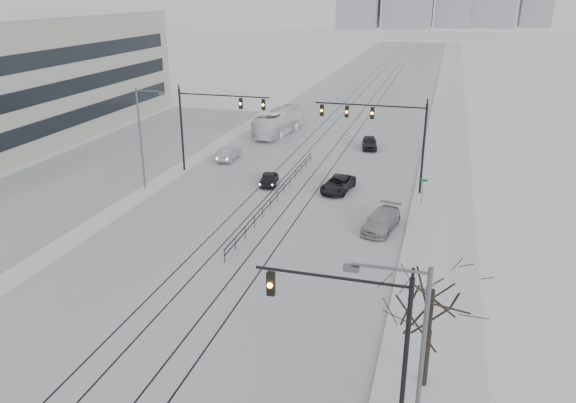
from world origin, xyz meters
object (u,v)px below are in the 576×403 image
(sedan_sb_inner, at_px, (269,178))
(sedan_sb_outer, at_px, (229,153))
(sedan_nb_far, at_px, (370,143))
(sedan_nb_front, at_px, (338,184))
(sedan_nb_right, at_px, (381,221))
(traffic_mast_near, at_px, (365,329))
(bare_tree, at_px, (432,300))
(box_truck, at_px, (279,122))

(sedan_sb_inner, relative_size, sedan_sb_outer, 0.87)
(sedan_nb_far, bearing_deg, sedan_nb_front, -102.16)
(sedan_nb_right, bearing_deg, traffic_mast_near, -75.17)
(bare_tree, relative_size, sedan_sb_outer, 1.44)
(sedan_sb_outer, xyz_separation_m, sedan_nb_right, (17.69, -14.08, 0.01))
(box_truck, bearing_deg, sedan_sb_outer, 88.32)
(traffic_mast_near, bearing_deg, sedan_sb_outer, 119.24)
(sedan_sb_inner, height_order, sedan_nb_front, sedan_nb_front)
(sedan_nb_front, bearing_deg, box_truck, 128.73)
(sedan_sb_outer, relative_size, box_truck, 0.40)
(sedan_nb_right, bearing_deg, bare_tree, -66.66)
(sedan_sb_outer, bearing_deg, box_truck, -100.84)
(sedan_sb_outer, bearing_deg, sedan_sb_inner, 132.81)
(box_truck, bearing_deg, traffic_mast_near, 117.37)
(sedan_nb_far, bearing_deg, sedan_nb_right, -89.32)
(sedan_nb_front, height_order, box_truck, box_truck)
(sedan_sb_inner, bearing_deg, box_truck, -86.48)
(bare_tree, height_order, sedan_nb_far, bare_tree)
(sedan_nb_right, bearing_deg, sedan_sb_outer, 151.82)
(traffic_mast_near, xyz_separation_m, bare_tree, (2.41, 3.00, -0.07))
(sedan_nb_right, xyz_separation_m, box_truck, (-15.83, 26.37, 0.78))
(bare_tree, distance_m, sedan_nb_far, 40.93)
(traffic_mast_near, xyz_separation_m, sedan_nb_front, (-6.35, 27.90, -3.91))
(traffic_mast_near, distance_m, sedan_nb_far, 43.49)
(sedan_nb_front, xyz_separation_m, box_truck, (-11.08, 18.86, 0.84))
(sedan_sb_outer, distance_m, sedan_nb_front, 14.51)
(bare_tree, distance_m, sedan_nb_right, 18.24)
(bare_tree, distance_m, sedan_sb_outer, 38.41)
(traffic_mast_near, bearing_deg, sedan_nb_right, 94.50)
(traffic_mast_near, distance_m, bare_tree, 3.85)
(sedan_sb_inner, bearing_deg, sedan_nb_far, -125.83)
(traffic_mast_near, relative_size, bare_tree, 1.15)
(sedan_sb_inner, height_order, sedan_sb_outer, sedan_sb_outer)
(sedan_sb_inner, distance_m, sedan_sb_outer, 9.19)
(bare_tree, height_order, sedan_sb_outer, bare_tree)
(sedan_nb_right, bearing_deg, box_truck, 131.30)
(traffic_mast_near, bearing_deg, sedan_nb_front, 102.83)
(sedan_nb_right, bearing_deg, sedan_nb_front, 132.64)
(sedan_sb_inner, distance_m, sedan_nb_front, 6.44)
(sedan_nb_front, relative_size, sedan_nb_far, 1.17)
(sedan_sb_inner, bearing_deg, sedan_nb_right, 135.50)
(traffic_mast_near, height_order, box_truck, traffic_mast_near)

